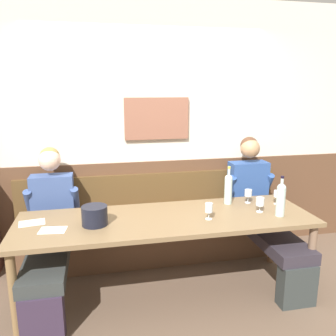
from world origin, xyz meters
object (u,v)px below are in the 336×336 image
Objects in this scene: wine_glass_center_front at (209,209)px; wine_glass_mid_left at (248,194)px; ice_bucket at (95,216)px; wine_bottle_green_tall at (228,188)px; dining_table at (167,225)px; wine_bottle_amber_mid at (281,199)px; wine_glass_right_end at (260,202)px; person_center_right_seat at (50,225)px; wine_glass_center_rear at (277,195)px; wall_bench at (154,235)px; person_center_left_seat at (261,207)px.

wine_glass_center_front reaches higher than wine_glass_mid_left.
wine_glass_center_front is at bearing -4.39° from ice_bucket.
wine_bottle_green_tall reaches higher than wine_glass_center_front.
dining_table is 17.97× the size of wine_glass_center_front.
wine_bottle_green_tall is at bearing 12.48° from ice_bucket.
wine_glass_right_end is (-0.13, 0.13, -0.06)m from wine_bottle_amber_mid.
person_center_right_seat is 1.73m from wine_bottle_green_tall.
wine_glass_center_rear is (1.76, 0.17, 0.02)m from ice_bucket.
dining_table is at bearing -90.00° from wall_bench.
wine_glass_center_front is 0.63m from wine_glass_mid_left.
dining_table is 1.13m from person_center_left_seat.
wine_glass_center_front is 1.05× the size of wine_glass_center_rear.
wine_glass_center_rear is (1.14, 0.12, 0.17)m from dining_table.
wine_bottle_amber_mid reaches higher than wine_glass_center_rear.
ice_bucket is 1.48× the size of wine_glass_center_front.
wine_glass_center_front is at bearing -17.65° from person_center_right_seat.
person_center_left_seat reaches higher than wine_bottle_amber_mid.
wine_glass_right_end is 1.00× the size of wine_glass_center_rear.
ice_bucket is at bearing 175.57° from wine_bottle_amber_mid.
person_center_left_seat is at bearing 28.60° from wine_glass_mid_left.
wine_glass_center_rear is at bearing -14.15° from wine_bottle_green_tall.
wine_glass_center_front is 0.82m from wine_glass_center_rear.
wall_bench is at bearing 161.85° from person_center_left_seat.
person_center_left_seat is 9.71× the size of wine_glass_center_rear.
wall_bench is 1.19m from person_center_left_seat.
person_center_left_seat is 0.57m from wine_bottle_amber_mid.
ice_bucket is 0.58× the size of wine_bottle_amber_mid.
wine_glass_center_rear is (0.26, -0.10, 0.00)m from wine_glass_mid_left.
person_center_left_seat reaches higher than ice_bucket.
person_center_right_seat is at bearing -160.82° from wall_bench.
wine_glass_center_front is at bearing -162.84° from wine_glass_center_rear.
ice_bucket is (-1.70, -0.38, 0.18)m from person_center_left_seat.
ice_bucket is 1.49m from wine_glass_right_end.
wine_glass_mid_left is at bearing -27.94° from wall_bench.
dining_table is 1.09m from person_center_right_seat.
person_center_left_seat is 3.56× the size of wine_bottle_green_tall.
dining_table is 0.75m from wine_bottle_green_tall.
wine_glass_center_front is at bearing -131.51° from wine_bottle_green_tall.
wine_bottle_amber_mid is (2.04, -0.49, 0.28)m from person_center_right_seat.
wine_glass_center_front is (-0.65, 0.05, -0.06)m from wine_bottle_amber_mid.
wine_bottle_amber_mid is at bearing -71.97° from wine_glass_mid_left.
wine_glass_center_rear is at bearing 5.46° from ice_bucket.
person_center_right_seat is 8.94× the size of wine_glass_center_front.
wine_glass_center_rear is (0.14, 0.29, -0.06)m from wine_bottle_amber_mid.
wine_glass_center_rear is at bearing -20.25° from wine_glass_mid_left.
wine_bottle_amber_mid reaches higher than wine_glass_right_end.
wine_bottle_green_tall is 2.75× the size of wine_glass_mid_left.
wine_bottle_green_tall is at bearing -2.70° from person_center_right_seat.
wine_glass_center_rear is at bearing 65.19° from wine_bottle_amber_mid.
person_center_left_seat is 0.30m from wine_glass_mid_left.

